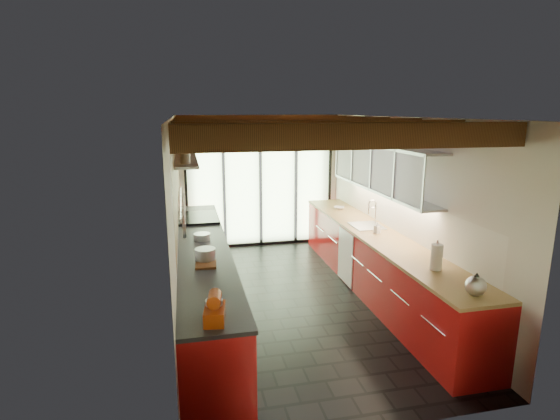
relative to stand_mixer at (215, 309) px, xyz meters
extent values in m
plane|color=black|center=(1.27, 2.24, -1.03)|extent=(5.50, 5.50, 0.00)
plane|color=silver|center=(1.27, 4.99, 0.27)|extent=(3.20, 0.00, 3.20)
plane|color=silver|center=(1.27, -0.51, 0.27)|extent=(3.20, 0.00, 3.20)
plane|color=silver|center=(-0.33, 2.24, 0.27)|extent=(0.00, 5.50, 5.50)
plane|color=silver|center=(2.87, 2.24, 0.27)|extent=(0.00, 5.50, 5.50)
plane|color=#472814|center=(1.27, 2.24, 1.57)|extent=(5.50, 5.50, 0.00)
cube|color=#593316|center=(1.27, -0.01, 1.45)|extent=(3.14, 0.14, 0.22)
cube|color=#593316|center=(1.27, 0.89, 1.45)|extent=(3.14, 0.14, 0.22)
cube|color=#593316|center=(1.27, 1.79, 1.45)|extent=(3.14, 0.14, 0.22)
cube|color=#593316|center=(1.27, 2.69, 1.45)|extent=(3.14, 0.14, 0.22)
cube|color=#593316|center=(1.27, 3.59, 1.45)|extent=(3.14, 0.14, 0.22)
cube|color=#593316|center=(1.27, 4.49, 1.45)|extent=(3.14, 0.14, 0.22)
cube|color=brown|center=(1.27, 4.95, 1.32)|extent=(3.14, 0.06, 0.50)
plane|color=brown|center=(-0.30, 2.44, 0.95)|extent=(0.00, 4.90, 4.90)
plane|color=#C6EAAD|center=(1.27, 4.98, 0.05)|extent=(2.90, 0.00, 2.90)
cube|color=black|center=(-0.18, 4.96, 0.05)|extent=(0.05, 0.04, 2.15)
cube|color=black|center=(2.72, 4.96, 0.05)|extent=(0.05, 0.04, 2.15)
cube|color=black|center=(1.27, 4.93, 0.05)|extent=(0.06, 0.05, 2.15)
cube|color=black|center=(1.27, 4.93, 1.12)|extent=(2.90, 0.05, 0.06)
cylinder|color=red|center=(1.27, 4.91, 1.32)|extent=(0.34, 0.04, 0.34)
cylinder|color=beige|center=(1.27, 4.89, 1.32)|extent=(0.28, 0.02, 0.28)
cube|color=#AD1414|center=(-0.01, 2.24, -0.59)|extent=(0.65, 5.00, 0.88)
cube|color=black|center=(-0.01, 2.24, -0.13)|extent=(0.68, 5.00, 0.04)
cube|color=silver|center=(-0.01, 3.69, -0.59)|extent=(0.66, 0.90, 0.90)
cube|color=black|center=(-0.01, 3.69, -0.10)|extent=(0.65, 0.90, 0.06)
cube|color=#AD1414|center=(2.54, 2.24, -0.59)|extent=(0.65, 5.00, 0.88)
cube|color=#9B7B4B|center=(2.54, 2.24, -0.13)|extent=(0.68, 5.00, 0.04)
cube|color=white|center=(2.21, 2.64, -0.59)|extent=(0.02, 0.60, 0.84)
cube|color=silver|center=(2.54, 2.64, -0.10)|extent=(0.45, 0.52, 0.02)
cylinder|color=silver|center=(2.69, 2.64, 0.07)|extent=(0.02, 0.02, 0.34)
torus|color=silver|center=(2.63, 2.64, 0.24)|extent=(0.14, 0.02, 0.14)
plane|color=silver|center=(2.53, 2.54, 0.82)|extent=(0.00, 3.00, 3.00)
cube|color=#9EA0A5|center=(2.70, 2.54, 0.49)|extent=(0.34, 3.00, 0.03)
cube|color=#9EA0A5|center=(2.70, 2.54, 1.16)|extent=(0.34, 3.00, 0.03)
cylinder|color=silver|center=(-0.27, 2.54, 0.44)|extent=(0.02, 2.20, 0.02)
cube|color=silver|center=(-0.18, 2.44, 1.07)|extent=(0.28, 2.60, 0.03)
cylinder|color=silver|center=(-0.23, 1.64, 0.26)|extent=(0.04, 0.18, 0.18)
cylinder|color=silver|center=(-0.23, 1.99, 0.26)|extent=(0.04, 0.22, 0.22)
cylinder|color=silver|center=(-0.23, 2.34, 0.26)|extent=(0.04, 0.26, 0.26)
cylinder|color=silver|center=(-0.23, 2.69, 0.26)|extent=(0.04, 0.18, 0.18)
cylinder|color=silver|center=(-0.23, 3.04, 0.26)|extent=(0.04, 0.22, 0.22)
cylinder|color=silver|center=(-0.23, 3.34, 0.26)|extent=(0.04, 0.26, 0.26)
cylinder|color=silver|center=(-0.23, 3.59, 0.26)|extent=(0.04, 0.18, 0.18)
cube|color=#B13C0E|center=(0.00, -0.01, -0.04)|extent=(0.21, 0.32, 0.13)
cylinder|color=#B13C0E|center=(0.00, -0.03, 0.11)|extent=(0.15, 0.21, 0.12)
cylinder|color=silver|center=(0.00, 0.05, 0.00)|extent=(0.17, 0.17, 0.13)
cylinder|color=silver|center=(0.00, 1.55, -0.03)|extent=(0.30, 0.30, 0.16)
cylinder|color=silver|center=(0.00, 2.46, -0.06)|extent=(0.31, 0.31, 0.09)
cube|color=brown|center=(0.00, 1.42, -0.09)|extent=(0.26, 0.35, 0.03)
sphere|color=silver|center=(2.54, -0.01, -0.01)|extent=(0.26, 0.26, 0.20)
cone|color=black|center=(2.54, -0.01, 0.10)|extent=(0.10, 0.10, 0.06)
cylinder|color=silver|center=(2.54, 0.10, 0.00)|extent=(0.05, 0.08, 0.04)
cylinder|color=white|center=(2.54, 0.69, 0.04)|extent=(0.17, 0.17, 0.30)
cylinder|color=silver|center=(2.54, 0.69, 0.22)|extent=(0.03, 0.03, 0.05)
imported|color=silver|center=(2.54, 2.25, -0.03)|extent=(0.10, 0.10, 0.17)
imported|color=silver|center=(2.54, 3.87, -0.09)|extent=(0.24, 0.24, 0.05)
camera|label=1|loc=(-0.20, -3.50, 1.67)|focal=28.00mm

